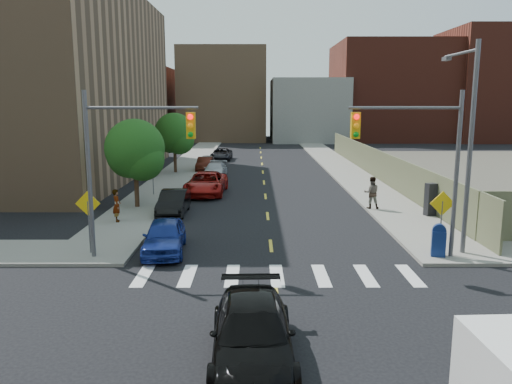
{
  "coord_description": "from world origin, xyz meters",
  "views": [
    {
      "loc": [
        -0.73,
        -14.12,
        6.58
      ],
      "look_at": [
        -0.68,
        10.82,
        2.0
      ],
      "focal_mm": 35.0,
      "sensor_mm": 36.0,
      "label": 1
    }
  ],
  "objects_px": {
    "black_sedan": "(252,334)",
    "mailbox": "(439,240)",
    "parked_car_red": "(206,183)",
    "pedestrian_west": "(117,205)",
    "parked_car_maroon": "(205,164)",
    "parked_car_white": "(207,162)",
    "parked_car_silver": "(215,170)",
    "parked_car_grey": "(221,154)",
    "parked_car_blue": "(164,236)",
    "parked_car_black": "(174,202)",
    "pedestrian_east": "(372,193)",
    "payphone": "(430,199)"
  },
  "relations": [
    {
      "from": "parked_car_blue",
      "to": "black_sedan",
      "type": "bearing_deg",
      "value": -71.99
    },
    {
      "from": "parked_car_maroon",
      "to": "pedestrian_west",
      "type": "height_order",
      "value": "pedestrian_west"
    },
    {
      "from": "parked_car_red",
      "to": "pedestrian_west",
      "type": "xyz_separation_m",
      "value": [
        -3.96,
        -8.72,
        0.24
      ]
    },
    {
      "from": "parked_car_silver",
      "to": "mailbox",
      "type": "relative_size",
      "value": 3.19
    },
    {
      "from": "parked_car_white",
      "to": "black_sedan",
      "type": "height_order",
      "value": "black_sedan"
    },
    {
      "from": "black_sedan",
      "to": "parked_car_maroon",
      "type": "bearing_deg",
      "value": 96.19
    },
    {
      "from": "parked_car_red",
      "to": "pedestrian_west",
      "type": "height_order",
      "value": "pedestrian_west"
    },
    {
      "from": "parked_car_maroon",
      "to": "payphone",
      "type": "height_order",
      "value": "payphone"
    },
    {
      "from": "parked_car_silver",
      "to": "pedestrian_west",
      "type": "distance_m",
      "value": 17.18
    },
    {
      "from": "parked_car_black",
      "to": "parked_car_red",
      "type": "distance_m",
      "value": 6.43
    },
    {
      "from": "parked_car_blue",
      "to": "parked_car_white",
      "type": "height_order",
      "value": "parked_car_blue"
    },
    {
      "from": "pedestrian_west",
      "to": "parked_car_red",
      "type": "bearing_deg",
      "value": -41.79
    },
    {
      "from": "pedestrian_east",
      "to": "parked_car_black",
      "type": "bearing_deg",
      "value": 8.96
    },
    {
      "from": "parked_car_grey",
      "to": "pedestrian_east",
      "type": "relative_size",
      "value": 2.43
    },
    {
      "from": "parked_car_grey",
      "to": "pedestrian_east",
      "type": "bearing_deg",
      "value": -65.58
    },
    {
      "from": "parked_car_maroon",
      "to": "parked_car_red",
      "type": "bearing_deg",
      "value": -82.67
    },
    {
      "from": "parked_car_black",
      "to": "pedestrian_west",
      "type": "xyz_separation_m",
      "value": [
        -2.66,
        -2.42,
        0.33
      ]
    },
    {
      "from": "mailbox",
      "to": "black_sedan",
      "type": "bearing_deg",
      "value": -117.65
    },
    {
      "from": "parked_car_red",
      "to": "parked_car_silver",
      "type": "bearing_deg",
      "value": 92.78
    },
    {
      "from": "parked_car_red",
      "to": "parked_car_white",
      "type": "distance_m",
      "value": 14.26
    },
    {
      "from": "parked_car_grey",
      "to": "pedestrian_east",
      "type": "xyz_separation_m",
      "value": [
        10.8,
        -26.25,
        0.46
      ]
    },
    {
      "from": "parked_car_white",
      "to": "black_sedan",
      "type": "relative_size",
      "value": 0.71
    },
    {
      "from": "parked_car_white",
      "to": "pedestrian_west",
      "type": "bearing_deg",
      "value": -97.79
    },
    {
      "from": "parked_car_grey",
      "to": "parked_car_blue",
      "type": "bearing_deg",
      "value": -88.28
    },
    {
      "from": "parked_car_white",
      "to": "pedestrian_west",
      "type": "distance_m",
      "value": 23.08
    },
    {
      "from": "pedestrian_west",
      "to": "parked_car_blue",
      "type": "bearing_deg",
      "value": -163.11
    },
    {
      "from": "parked_car_grey",
      "to": "parked_car_silver",
      "type": "bearing_deg",
      "value": -86.62
    },
    {
      "from": "parked_car_grey",
      "to": "pedestrian_west",
      "type": "height_order",
      "value": "pedestrian_west"
    },
    {
      "from": "black_sedan",
      "to": "pedestrian_east",
      "type": "distance_m",
      "value": 19.1
    },
    {
      "from": "parked_car_blue",
      "to": "black_sedan",
      "type": "xyz_separation_m",
      "value": [
        3.9,
        -9.33,
        0.02
      ]
    },
    {
      "from": "parked_car_black",
      "to": "parked_car_red",
      "type": "relative_size",
      "value": 0.75
    },
    {
      "from": "parked_car_maroon",
      "to": "parked_car_white",
      "type": "bearing_deg",
      "value": 91.2
    },
    {
      "from": "parked_car_red",
      "to": "parked_car_black",
      "type": "bearing_deg",
      "value": -98.89
    },
    {
      "from": "mailbox",
      "to": "pedestrian_east",
      "type": "bearing_deg",
      "value": 109.32
    },
    {
      "from": "parked_car_blue",
      "to": "parked_car_white",
      "type": "distance_m",
      "value": 28.02
    },
    {
      "from": "parked_car_blue",
      "to": "mailbox",
      "type": "distance_m",
      "value": 11.71
    },
    {
      "from": "parked_car_maroon",
      "to": "parked_car_grey",
      "type": "height_order",
      "value": "parked_car_grey"
    },
    {
      "from": "payphone",
      "to": "pedestrian_west",
      "type": "height_order",
      "value": "payphone"
    },
    {
      "from": "parked_car_black",
      "to": "payphone",
      "type": "xyz_separation_m",
      "value": [
        14.7,
        -0.99,
        0.37
      ]
    },
    {
      "from": "parked_car_white",
      "to": "pedestrian_west",
      "type": "relative_size",
      "value": 2.09
    },
    {
      "from": "payphone",
      "to": "pedestrian_east",
      "type": "relative_size",
      "value": 0.96
    },
    {
      "from": "parked_car_red",
      "to": "parked_car_silver",
      "type": "height_order",
      "value": "parked_car_red"
    },
    {
      "from": "parked_car_white",
      "to": "pedestrian_east",
      "type": "bearing_deg",
      "value": -60.12
    },
    {
      "from": "parked_car_blue",
      "to": "parked_car_red",
      "type": "distance_m",
      "value": 13.81
    },
    {
      "from": "parked_car_white",
      "to": "payphone",
      "type": "distance_m",
      "value": 26.04
    },
    {
      "from": "parked_car_black",
      "to": "pedestrian_east",
      "type": "xyz_separation_m",
      "value": [
        11.8,
        0.9,
        0.41
      ]
    },
    {
      "from": "parked_car_blue",
      "to": "mailbox",
      "type": "bearing_deg",
      "value": -9.6
    },
    {
      "from": "black_sedan",
      "to": "mailbox",
      "type": "height_order",
      "value": "mailbox"
    },
    {
      "from": "mailbox",
      "to": "parked_car_blue",
      "type": "bearing_deg",
      "value": -169.58
    },
    {
      "from": "parked_car_red",
      "to": "pedestrian_east",
      "type": "relative_size",
      "value": 2.95
    }
  ]
}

